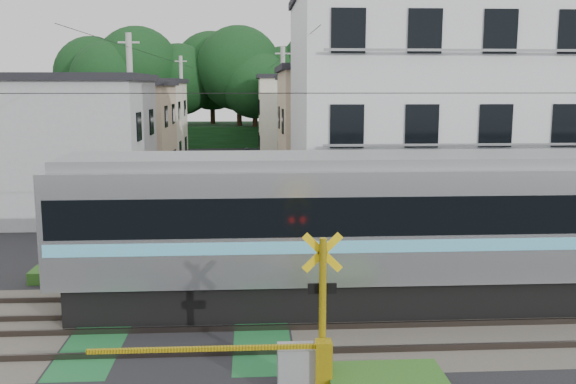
{
  "coord_description": "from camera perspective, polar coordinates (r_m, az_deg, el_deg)",
  "views": [
    {
      "loc": [
        1.65,
        -15.09,
        5.78
      ],
      "look_at": [
        2.87,
        5.0,
        2.45
      ],
      "focal_mm": 40.0,
      "sensor_mm": 36.0,
      "label": 1
    }
  ],
  "objects": [
    {
      "name": "tree_hill",
      "position": [
        63.21,
        -5.3,
        9.49
      ],
      "size": [
        40.0,
        12.78,
        11.46
      ],
      "color": "#113415",
      "rests_on": "ground"
    },
    {
      "name": "utility_poles",
      "position": [
        38.23,
        -7.56,
        6.78
      ],
      "size": [
        7.9,
        42.0,
        8.0
      ],
      "color": "#A5A5A0",
      "rests_on": "ground"
    },
    {
      "name": "crossing_signal_far",
      "position": [
        19.87,
        -15.74,
        -5.73
      ],
      "size": [
        4.74,
        0.65,
        3.09
      ],
      "color": "yellow",
      "rests_on": "ground"
    },
    {
      "name": "weed_patches",
      "position": [
        16.01,
        -2.92,
        -11.06
      ],
      "size": [
        10.25,
        8.8,
        0.4
      ],
      "color": "#2D5E1E",
      "rests_on": "ground"
    },
    {
      "name": "crossing_signal_near",
      "position": [
        12.54,
        1.14,
        -14.43
      ],
      "size": [
        4.74,
        0.65,
        3.09
      ],
      "color": "yellow",
      "rests_on": "ground"
    },
    {
      "name": "houses_row",
      "position": [
        41.11,
        -5.43,
        5.83
      ],
      "size": [
        22.07,
        31.35,
        6.8
      ],
      "color": "#ABADB0",
      "rests_on": "ground"
    },
    {
      "name": "track_bed",
      "position": [
        16.23,
        -9.26,
        -11.45
      ],
      "size": [
        120.0,
        120.0,
        0.14
      ],
      "color": "#47423A",
      "rests_on": "ground"
    },
    {
      "name": "apartment_block",
      "position": [
        25.54,
        12.18,
        6.67
      ],
      "size": [
        10.2,
        8.36,
        9.3
      ],
      "color": "silver",
      "rests_on": "ground"
    },
    {
      "name": "catenary",
      "position": [
        15.87,
        12.47,
        1.64
      ],
      "size": [
        60.0,
        5.04,
        7.0
      ],
      "color": "#2D2D33",
      "rests_on": "ground"
    },
    {
      "name": "pedestrian",
      "position": [
        45.14,
        -3.73,
        3.01
      ],
      "size": [
        0.64,
        0.52,
        1.54
      ],
      "primitive_type": "imported",
      "rotation": [
        0.0,
        0.0,
        3.44
      ],
      "color": "black",
      "rests_on": "ground"
    },
    {
      "name": "ground",
      "position": [
        16.24,
        -9.26,
        -11.57
      ],
      "size": [
        120.0,
        120.0,
        0.0
      ],
      "primitive_type": "plane",
      "color": "black"
    }
  ]
}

